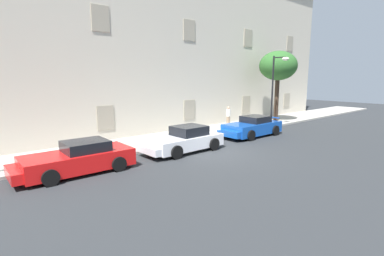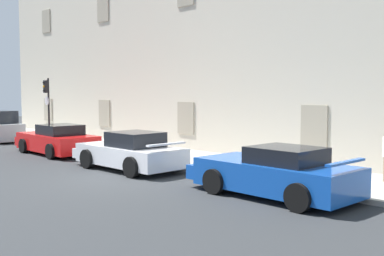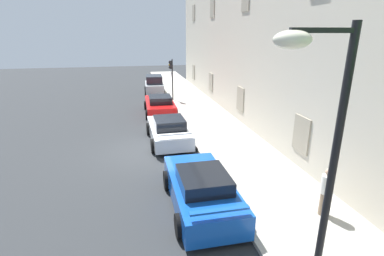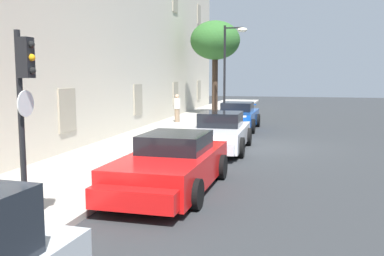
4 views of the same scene
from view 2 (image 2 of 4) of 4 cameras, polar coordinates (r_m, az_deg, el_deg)
ground_plane at (r=15.95m, az=-8.90°, el=-5.95°), size 80.00×80.00×0.00m
sidewalk at (r=18.73m, az=2.23°, el=-4.13°), size 60.00×3.76×0.14m
building_facade at (r=21.69m, az=9.50°, el=14.01°), size 43.09×4.30×12.94m
sportscar_red_lead at (r=22.65m, az=-16.04°, el=-1.46°), size 4.97×2.25×1.36m
sportscar_yellow_flank at (r=17.58m, az=-7.69°, el=-2.92°), size 4.78×2.19×1.40m
sportscar_white_middle at (r=13.21m, az=9.40°, el=-5.37°), size 4.86×2.16×1.39m
traffic_light at (r=26.37m, az=-16.94°, el=3.39°), size 0.44×0.36×3.40m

